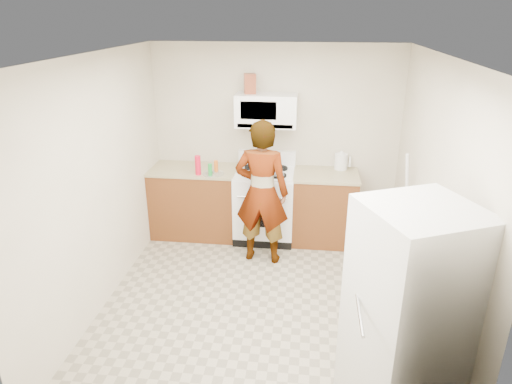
# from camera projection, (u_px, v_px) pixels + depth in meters

# --- Properties ---
(floor) EXTENTS (3.60, 3.60, 0.00)m
(floor) POSITION_uv_depth(u_px,v_px,m) (260.00, 301.00, 4.81)
(floor) COLOR gray
(floor) RESTS_ON ground
(back_wall) EXTENTS (3.20, 0.02, 2.50)m
(back_wall) POSITION_uv_depth(u_px,v_px,m) (275.00, 142.00, 6.00)
(back_wall) COLOR beige
(back_wall) RESTS_ON floor
(right_wall) EXTENTS (0.02, 3.60, 2.50)m
(right_wall) POSITION_uv_depth(u_px,v_px,m) (432.00, 199.00, 4.18)
(right_wall) COLOR beige
(right_wall) RESTS_ON floor
(cabinet_left) EXTENTS (1.12, 0.62, 0.90)m
(cabinet_left) POSITION_uv_depth(u_px,v_px,m) (195.00, 203.00, 6.14)
(cabinet_left) COLOR brown
(cabinet_left) RESTS_ON floor
(counter_left) EXTENTS (1.14, 0.64, 0.03)m
(counter_left) POSITION_uv_depth(u_px,v_px,m) (194.00, 170.00, 5.96)
(counter_left) COLOR #988D67
(counter_left) RESTS_ON cabinet_left
(cabinet_right) EXTENTS (0.80, 0.62, 0.90)m
(cabinet_right) POSITION_uv_depth(u_px,v_px,m) (324.00, 209.00, 5.95)
(cabinet_right) COLOR brown
(cabinet_right) RESTS_ON floor
(counter_right) EXTENTS (0.82, 0.64, 0.03)m
(counter_right) POSITION_uv_depth(u_px,v_px,m) (326.00, 175.00, 5.77)
(counter_right) COLOR #988D67
(counter_right) RESTS_ON cabinet_right
(gas_range) EXTENTS (0.76, 0.65, 1.13)m
(gas_range) POSITION_uv_depth(u_px,v_px,m) (265.00, 204.00, 6.01)
(gas_range) COLOR white
(gas_range) RESTS_ON floor
(microwave) EXTENTS (0.76, 0.38, 0.40)m
(microwave) POSITION_uv_depth(u_px,v_px,m) (266.00, 110.00, 5.68)
(microwave) COLOR white
(microwave) RESTS_ON back_wall
(person) EXTENTS (0.67, 0.48, 1.75)m
(person) POSITION_uv_depth(u_px,v_px,m) (262.00, 193.00, 5.33)
(person) COLOR tan
(person) RESTS_ON floor
(fridge) EXTENTS (0.93, 0.93, 1.70)m
(fridge) POSITION_uv_depth(u_px,v_px,m) (409.00, 319.00, 3.19)
(fridge) COLOR silver
(fridge) RESTS_ON floor
(kettle) EXTENTS (0.18, 0.18, 0.20)m
(kettle) POSITION_uv_depth(u_px,v_px,m) (341.00, 161.00, 5.90)
(kettle) COLOR silver
(kettle) RESTS_ON counter_right
(jug) EXTENTS (0.17, 0.17, 0.24)m
(jug) POSITION_uv_depth(u_px,v_px,m) (250.00, 84.00, 5.60)
(jug) COLOR maroon
(jug) RESTS_ON microwave
(saucepan) EXTENTS (0.21, 0.21, 0.11)m
(saucepan) POSITION_uv_depth(u_px,v_px,m) (257.00, 162.00, 5.99)
(saucepan) COLOR #ABABB0
(saucepan) RESTS_ON gas_range
(tray) EXTENTS (0.28, 0.21, 0.05)m
(tray) POSITION_uv_depth(u_px,v_px,m) (273.00, 174.00, 5.69)
(tray) COLOR silver
(tray) RESTS_ON gas_range
(bottle_spray) EXTENTS (0.09, 0.09, 0.25)m
(bottle_spray) POSITION_uv_depth(u_px,v_px,m) (198.00, 165.00, 5.69)
(bottle_spray) COLOR red
(bottle_spray) RESTS_ON counter_left
(bottle_hot_sauce) EXTENTS (0.07, 0.07, 0.16)m
(bottle_hot_sauce) POSITION_uv_depth(u_px,v_px,m) (216.00, 166.00, 5.79)
(bottle_hot_sauce) COLOR #CF5D17
(bottle_hot_sauce) RESTS_ON counter_left
(bottle_green_cap) EXTENTS (0.07, 0.07, 0.16)m
(bottle_green_cap) POSITION_uv_depth(u_px,v_px,m) (210.00, 170.00, 5.65)
(bottle_green_cap) COLOR #18852E
(bottle_green_cap) RESTS_ON counter_left
(pot_lid) EXTENTS (0.28, 0.28, 0.01)m
(pot_lid) POSITION_uv_depth(u_px,v_px,m) (213.00, 174.00, 5.75)
(pot_lid) COLOR white
(pot_lid) RESTS_ON counter_left
(broom) EXTENTS (0.23, 0.25, 1.45)m
(broom) POSITION_uv_depth(u_px,v_px,m) (406.00, 213.00, 5.14)
(broom) COLOR white
(broom) RESTS_ON floor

